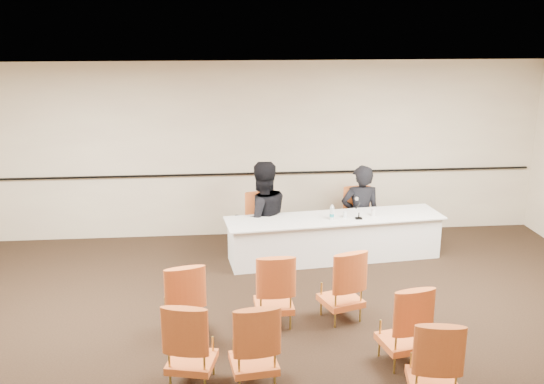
{
  "coord_description": "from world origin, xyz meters",
  "views": [
    {
      "loc": [
        -0.62,
        -6.11,
        3.63
      ],
      "look_at": [
        0.19,
        2.6,
        1.15
      ],
      "focal_mm": 40.0,
      "sensor_mm": 36.0,
      "label": 1
    }
  ],
  "objects_px": {
    "panelist_main_chair": "(360,217)",
    "aud_chair_back_mid": "(254,343)",
    "coffee_cup": "(373,212)",
    "aud_chair_front_left": "(183,299)",
    "aud_chair_front_right": "(341,284)",
    "aud_chair_back_left": "(191,342)",
    "aud_chair_front_mid": "(274,288)",
    "panelist_second": "(262,221)",
    "panelist_second_chair": "(262,224)",
    "microphone": "(359,209)",
    "panelist_main": "(360,218)",
    "drinking_glass": "(345,214)",
    "water_bottle": "(332,212)",
    "aud_chair_back_right": "(403,323)",
    "panel_table": "(334,238)",
    "aud_chair_extra": "(433,361)"
  },
  "relations": [
    {
      "from": "microphone",
      "to": "aud_chair_front_right",
      "type": "bearing_deg",
      "value": -109.98
    },
    {
      "from": "panelist_second",
      "to": "microphone",
      "type": "height_order",
      "value": "panelist_second"
    },
    {
      "from": "panel_table",
      "to": "panelist_second",
      "type": "bearing_deg",
      "value": 153.8
    },
    {
      "from": "aud_chair_front_left",
      "to": "aud_chair_front_right",
      "type": "xyz_separation_m",
      "value": [
        1.95,
        0.25,
        0.0
      ]
    },
    {
      "from": "microphone",
      "to": "aud_chair_back_left",
      "type": "relative_size",
      "value": 0.33
    },
    {
      "from": "panelist_main_chair",
      "to": "microphone",
      "type": "xyz_separation_m",
      "value": [
        -0.2,
        -0.7,
        0.36
      ]
    },
    {
      "from": "microphone",
      "to": "aud_chair_front_left",
      "type": "bearing_deg",
      "value": -141.45
    },
    {
      "from": "coffee_cup",
      "to": "aud_chair_back_left",
      "type": "xyz_separation_m",
      "value": [
        -2.73,
        -3.25,
        -0.27
      ]
    },
    {
      "from": "panelist_second",
      "to": "panelist_second_chair",
      "type": "xyz_separation_m",
      "value": [
        -0.0,
        0.0,
        -0.04
      ]
    },
    {
      "from": "panelist_second",
      "to": "aud_chair_front_mid",
      "type": "distance_m",
      "value": 2.45
    },
    {
      "from": "panelist_second_chair",
      "to": "water_bottle",
      "type": "distance_m",
      "value": 1.2
    },
    {
      "from": "panelist_main",
      "to": "panelist_main_chair",
      "type": "distance_m",
      "value": 0.01
    },
    {
      "from": "panelist_main",
      "to": "water_bottle",
      "type": "xyz_separation_m",
      "value": [
        -0.62,
        -0.68,
        0.33
      ]
    },
    {
      "from": "aud_chair_back_left",
      "to": "panel_table",
      "type": "bearing_deg",
      "value": 70.45
    },
    {
      "from": "panelist_second_chair",
      "to": "microphone",
      "type": "bearing_deg",
      "value": -25.88
    },
    {
      "from": "water_bottle",
      "to": "aud_chair_back_mid",
      "type": "xyz_separation_m",
      "value": [
        -1.42,
        -3.25,
        -0.32
      ]
    },
    {
      "from": "microphone",
      "to": "water_bottle",
      "type": "xyz_separation_m",
      "value": [
        -0.42,
        0.02,
        -0.04
      ]
    },
    {
      "from": "aud_chair_back_mid",
      "to": "panelist_main",
      "type": "bearing_deg",
      "value": 55.72
    },
    {
      "from": "panelist_second",
      "to": "panel_table",
      "type": "bearing_deg",
      "value": 143.56
    },
    {
      "from": "aud_chair_front_mid",
      "to": "aud_chair_back_left",
      "type": "bearing_deg",
      "value": -130.63
    },
    {
      "from": "panelist_second",
      "to": "water_bottle",
      "type": "xyz_separation_m",
      "value": [
        1.04,
        -0.5,
        0.28
      ]
    },
    {
      "from": "panelist_main_chair",
      "to": "drinking_glass",
      "type": "xyz_separation_m",
      "value": [
        -0.4,
        -0.61,
        0.26
      ]
    },
    {
      "from": "drinking_glass",
      "to": "aud_chair_back_left",
      "type": "height_order",
      "value": "aud_chair_back_left"
    },
    {
      "from": "aud_chair_front_left",
      "to": "aud_chair_front_right",
      "type": "relative_size",
      "value": 1.0
    },
    {
      "from": "aud_chair_front_right",
      "to": "aud_chair_back_mid",
      "type": "xyz_separation_m",
      "value": [
        -1.18,
        -1.34,
        0.0
      ]
    },
    {
      "from": "panelist_second_chair",
      "to": "aud_chair_back_mid",
      "type": "distance_m",
      "value": 3.76
    },
    {
      "from": "panelist_main",
      "to": "panel_table",
      "type": "bearing_deg",
      "value": 47.82
    },
    {
      "from": "panelist_main",
      "to": "aud_chair_front_right",
      "type": "relative_size",
      "value": 1.89
    },
    {
      "from": "panelist_second",
      "to": "aud_chair_front_left",
      "type": "height_order",
      "value": "panelist_second"
    },
    {
      "from": "aud_chair_extra",
      "to": "drinking_glass",
      "type": "bearing_deg",
      "value": 100.94
    },
    {
      "from": "aud_chair_front_mid",
      "to": "aud_chair_extra",
      "type": "xyz_separation_m",
      "value": [
        1.37,
        -1.78,
        0.0
      ]
    },
    {
      "from": "panel_table",
      "to": "aud_chair_extra",
      "type": "distance_m",
      "value": 3.84
    },
    {
      "from": "panelist_main_chair",
      "to": "aud_chair_back_mid",
      "type": "distance_m",
      "value": 4.42
    },
    {
      "from": "panelist_main",
      "to": "water_bottle",
      "type": "relative_size",
      "value": 7.8
    },
    {
      "from": "coffee_cup",
      "to": "aud_chair_front_left",
      "type": "xyz_separation_m",
      "value": [
        -2.86,
        -2.25,
        -0.27
      ]
    },
    {
      "from": "panelist_main_chair",
      "to": "aud_chair_back_mid",
      "type": "bearing_deg",
      "value": -123.75
    },
    {
      "from": "aud_chair_back_left",
      "to": "aud_chair_extra",
      "type": "distance_m",
      "value": 2.41
    },
    {
      "from": "panelist_main_chair",
      "to": "drinking_glass",
      "type": "bearing_deg",
      "value": -129.18
    },
    {
      "from": "aud_chair_front_mid",
      "to": "panelist_second",
      "type": "bearing_deg",
      "value": 87.06
    },
    {
      "from": "aud_chair_front_right",
      "to": "aud_chair_back_left",
      "type": "distance_m",
      "value": 2.2
    },
    {
      "from": "water_bottle",
      "to": "aud_chair_back_left",
      "type": "relative_size",
      "value": 0.24
    },
    {
      "from": "panelist_main_chair",
      "to": "aud_chair_back_right",
      "type": "distance_m",
      "value": 3.67
    },
    {
      "from": "panelist_main",
      "to": "aud_chair_extra",
      "type": "distance_m",
      "value": 4.43
    },
    {
      "from": "aud_chair_front_left",
      "to": "aud_chair_back_right",
      "type": "distance_m",
      "value": 2.54
    },
    {
      "from": "panelist_main_chair",
      "to": "panelist_second_chair",
      "type": "height_order",
      "value": "same"
    },
    {
      "from": "panelist_main_chair",
      "to": "aud_chair_back_right",
      "type": "xyz_separation_m",
      "value": [
        -0.39,
        -3.65,
        0.0
      ]
    },
    {
      "from": "water_bottle",
      "to": "aud_chair_extra",
      "type": "xyz_separation_m",
      "value": [
        0.29,
        -3.74,
        -0.32
      ]
    },
    {
      "from": "panelist_main",
      "to": "drinking_glass",
      "type": "bearing_deg",
      "value": 58.1
    },
    {
      "from": "panelist_main",
      "to": "aud_chair_back_mid",
      "type": "height_order",
      "value": "panelist_main"
    },
    {
      "from": "panelist_main_chair",
      "to": "panelist_second_chair",
      "type": "bearing_deg",
      "value": -180.0
    }
  ]
}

